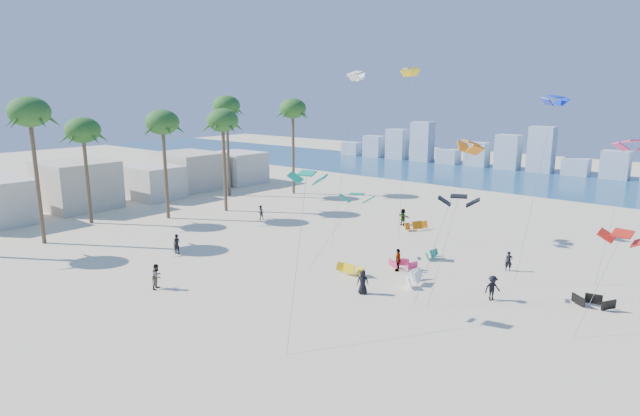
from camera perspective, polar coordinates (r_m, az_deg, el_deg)
The scene contains 10 objects.
ground at distance 39.98m, azimuth -18.54°, elevation -9.54°, with size 220.00×220.00×0.00m, color beige.
ocean at distance 97.53m, azimuth 20.12°, elevation 3.10°, with size 220.00×220.00×0.00m, color navy.
kitesurfer_near at distance 49.99m, azimuth -15.25°, elevation -3.80°, with size 0.68×0.44×1.85m, color black.
kitesurfer_mid at distance 41.80m, azimuth -17.24°, elevation -7.08°, with size 0.93×0.73×1.92m, color gray.
kitesurfers_far at distance 48.57m, azimuth 8.13°, elevation -3.97°, with size 31.39×20.65×1.91m.
grounded_kites at distance 45.71m, azimuth 12.09°, elevation -5.81°, with size 22.35×18.11×0.94m.
flying_kites at distance 44.52m, azimuth 13.94°, elevation 7.81°, with size 28.09×30.45×17.53m.
palm_row at distance 64.15m, azimuth -17.19°, elevation 8.95°, with size 11.25×44.80×14.16m.
beachfront_buildings at distance 77.76m, azimuth -18.88°, elevation 2.99°, with size 11.50×43.00×6.00m.
distant_skyline at distance 106.90m, azimuth 21.49°, elevation 5.42°, with size 85.00×3.00×8.40m.
Camera 1 is at (32.07, -18.95, 14.50)m, focal length 29.55 mm.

